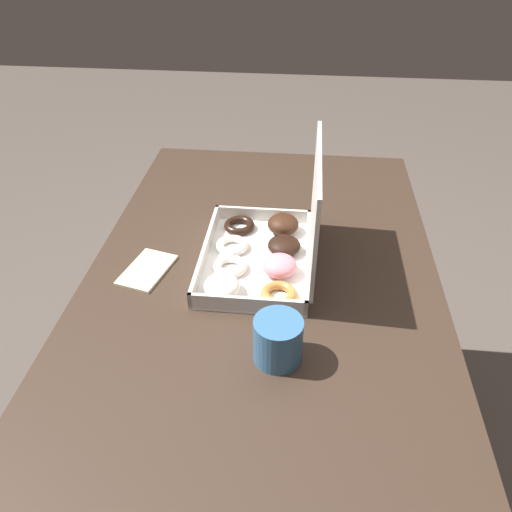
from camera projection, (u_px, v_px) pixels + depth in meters
The scene contains 5 objects.
ground_plane at pixel (261, 468), 1.55m from camera, with size 8.00×8.00×0.00m, color #564C44.
dining_table at pixel (262, 311), 1.15m from camera, with size 1.20×0.76×0.78m.
donut_box at pixel (271, 245), 1.08m from camera, with size 0.34×0.24×0.26m.
coffee_mug at pixel (278, 339), 0.86m from camera, with size 0.09×0.09×0.09m.
paper_napkin at pixel (147, 270), 1.08m from camera, with size 0.15×0.11×0.01m.
Camera 1 is at (0.84, 0.07, 1.45)m, focal length 35.00 mm.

